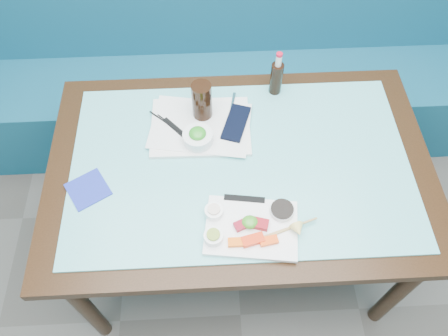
{
  "coord_description": "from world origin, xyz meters",
  "views": [
    {
      "loc": [
        -0.1,
        0.57,
        2.06
      ],
      "look_at": [
        -0.06,
        1.4,
        0.8
      ],
      "focal_mm": 35.0,
      "sensor_mm": 36.0,
      "label": 1
    }
  ],
  "objects_px": {
    "blue_napkin": "(88,189)",
    "sashimi_plate": "(251,228)",
    "serving_tray": "(201,127)",
    "booth_bench": "(227,74)",
    "cola_glass": "(202,101)",
    "dining_table": "(240,176)",
    "seaweed_bowl": "(198,138)",
    "cola_bottle_body": "(276,78)"
  },
  "relations": [
    {
      "from": "booth_bench",
      "to": "cola_glass",
      "type": "xyz_separation_m",
      "value": [
        -0.13,
        -0.62,
        0.47
      ]
    },
    {
      "from": "dining_table",
      "to": "cola_bottle_body",
      "type": "height_order",
      "value": "cola_bottle_body"
    },
    {
      "from": "dining_table",
      "to": "cola_bottle_body",
      "type": "relative_size",
      "value": 10.02
    },
    {
      "from": "seaweed_bowl",
      "to": "blue_napkin",
      "type": "bearing_deg",
      "value": -154.98
    },
    {
      "from": "serving_tray",
      "to": "blue_napkin",
      "type": "distance_m",
      "value": 0.47
    },
    {
      "from": "sashimi_plate",
      "to": "cola_glass",
      "type": "xyz_separation_m",
      "value": [
        -0.15,
        0.49,
        0.08
      ]
    },
    {
      "from": "serving_tray",
      "to": "cola_bottle_body",
      "type": "xyz_separation_m",
      "value": [
        0.3,
        0.18,
        0.06
      ]
    },
    {
      "from": "cola_bottle_body",
      "to": "serving_tray",
      "type": "bearing_deg",
      "value": -149.84
    },
    {
      "from": "booth_bench",
      "to": "blue_napkin",
      "type": "height_order",
      "value": "booth_bench"
    },
    {
      "from": "booth_bench",
      "to": "cola_glass",
      "type": "bearing_deg",
      "value": -101.96
    },
    {
      "from": "booth_bench",
      "to": "sashimi_plate",
      "type": "xyz_separation_m",
      "value": [
        0.02,
        -1.1,
        0.39
      ]
    },
    {
      "from": "blue_napkin",
      "to": "sashimi_plate",
      "type": "bearing_deg",
      "value": -17.77
    },
    {
      "from": "serving_tray",
      "to": "cola_glass",
      "type": "height_order",
      "value": "cola_glass"
    },
    {
      "from": "serving_tray",
      "to": "cola_bottle_body",
      "type": "distance_m",
      "value": 0.36
    },
    {
      "from": "seaweed_bowl",
      "to": "serving_tray",
      "type": "bearing_deg",
      "value": 82.41
    },
    {
      "from": "booth_bench",
      "to": "seaweed_bowl",
      "type": "xyz_separation_m",
      "value": [
        -0.15,
        -0.75,
        0.42
      ]
    },
    {
      "from": "blue_napkin",
      "to": "cola_glass",
      "type": "bearing_deg",
      "value": 37.38
    },
    {
      "from": "booth_bench",
      "to": "sashimi_plate",
      "type": "relative_size",
      "value": 10.03
    },
    {
      "from": "serving_tray",
      "to": "booth_bench",
      "type": "bearing_deg",
      "value": 79.16
    },
    {
      "from": "sashimi_plate",
      "to": "cola_bottle_body",
      "type": "bearing_deg",
      "value": 84.16
    },
    {
      "from": "sashimi_plate",
      "to": "serving_tray",
      "type": "xyz_separation_m",
      "value": [
        -0.16,
        0.43,
        -0.0
      ]
    },
    {
      "from": "blue_napkin",
      "to": "serving_tray",
      "type": "bearing_deg",
      "value": 32.8
    },
    {
      "from": "sashimi_plate",
      "to": "blue_napkin",
      "type": "xyz_separation_m",
      "value": [
        -0.55,
        0.18,
        -0.01
      ]
    },
    {
      "from": "cola_glass",
      "to": "booth_bench",
      "type": "bearing_deg",
      "value": 78.04
    },
    {
      "from": "serving_tray",
      "to": "seaweed_bowl",
      "type": "xyz_separation_m",
      "value": [
        -0.01,
        -0.07,
        0.03
      ]
    },
    {
      "from": "seaweed_bowl",
      "to": "cola_glass",
      "type": "distance_m",
      "value": 0.14
    },
    {
      "from": "sashimi_plate",
      "to": "dining_table",
      "type": "bearing_deg",
      "value": 101.38
    },
    {
      "from": "dining_table",
      "to": "cola_glass",
      "type": "height_order",
      "value": "cola_glass"
    },
    {
      "from": "booth_bench",
      "to": "dining_table",
      "type": "bearing_deg",
      "value": -90.0
    },
    {
      "from": "sashimi_plate",
      "to": "cola_glass",
      "type": "distance_m",
      "value": 0.52
    },
    {
      "from": "dining_table",
      "to": "blue_napkin",
      "type": "relative_size",
      "value": 10.95
    },
    {
      "from": "booth_bench",
      "to": "dining_table",
      "type": "xyz_separation_m",
      "value": [
        0.0,
        -0.84,
        0.29
      ]
    },
    {
      "from": "cola_glass",
      "to": "blue_napkin",
      "type": "height_order",
      "value": "cola_glass"
    },
    {
      "from": "sashimi_plate",
      "to": "cola_bottle_body",
      "type": "height_order",
      "value": "cola_bottle_body"
    },
    {
      "from": "dining_table",
      "to": "cola_glass",
      "type": "bearing_deg",
      "value": 120.19
    },
    {
      "from": "booth_bench",
      "to": "blue_napkin",
      "type": "xyz_separation_m",
      "value": [
        -0.54,
        -0.93,
        0.39
      ]
    },
    {
      "from": "serving_tray",
      "to": "blue_napkin",
      "type": "height_order",
      "value": "serving_tray"
    },
    {
      "from": "dining_table",
      "to": "cola_bottle_body",
      "type": "bearing_deg",
      "value": 64.68
    },
    {
      "from": "dining_table",
      "to": "booth_bench",
      "type": "bearing_deg",
      "value": 90.0
    },
    {
      "from": "dining_table",
      "to": "seaweed_bowl",
      "type": "bearing_deg",
      "value": 147.98
    },
    {
      "from": "sashimi_plate",
      "to": "blue_napkin",
      "type": "distance_m",
      "value": 0.58
    },
    {
      "from": "serving_tray",
      "to": "seaweed_bowl",
      "type": "bearing_deg",
      "value": -96.61
    }
  ]
}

